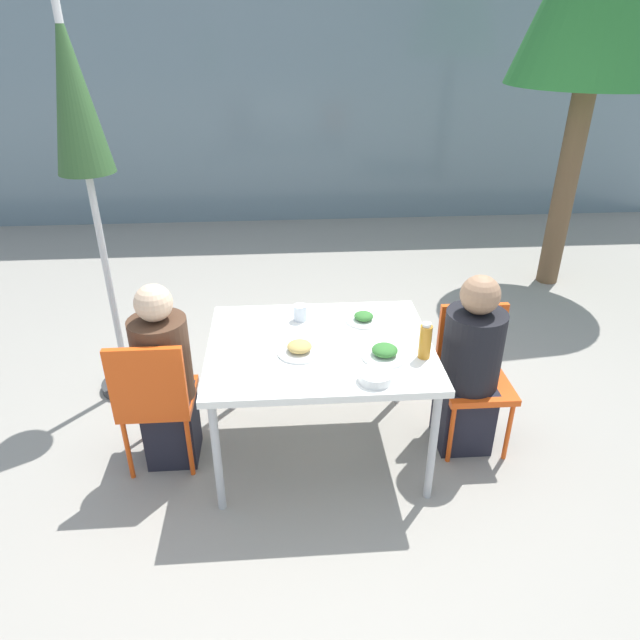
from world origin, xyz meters
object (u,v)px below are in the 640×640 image
(closed_umbrella, at_px, (78,119))
(drinking_cup, at_px, (300,313))
(person_right, at_px, (469,370))
(person_left, at_px, (165,381))
(chair_left, at_px, (154,395))
(salad_bowl, at_px, (375,377))
(chair_right, at_px, (473,366))
(bottle, at_px, (425,341))

(closed_umbrella, relative_size, drinking_cup, 25.44)
(person_right, bearing_deg, drinking_cup, -16.84)
(closed_umbrella, distance_m, drinking_cup, 1.67)
(person_left, relative_size, drinking_cup, 11.77)
(chair_left, distance_m, person_left, 0.10)
(chair_left, bearing_deg, person_left, 58.11)
(person_left, height_order, drinking_cup, person_left)
(salad_bowl, bearing_deg, chair_right, 34.30)
(chair_right, xyz_separation_m, person_right, (-0.05, -0.08, 0.03))
(person_right, distance_m, bottle, 0.48)
(drinking_cup, bearing_deg, person_right, -16.96)
(salad_bowl, bearing_deg, drinking_cup, 117.14)
(bottle, bearing_deg, salad_bowl, -145.21)
(person_left, height_order, chair_right, person_left)
(person_right, bearing_deg, person_left, 0.18)
(closed_umbrella, height_order, bottle, closed_umbrella)
(chair_left, xyz_separation_m, person_right, (1.79, 0.08, 0.03))
(chair_left, distance_m, salad_bowl, 1.23)
(person_right, height_order, closed_umbrella, closed_umbrella)
(chair_right, bearing_deg, salad_bowl, 34.42)
(closed_umbrella, xyz_separation_m, salad_bowl, (1.56, -1.12, -1.07))
(person_left, relative_size, salad_bowl, 6.56)
(chair_right, distance_m, salad_bowl, 0.85)
(person_left, distance_m, drinking_cup, 0.87)
(bottle, distance_m, drinking_cup, 0.79)
(person_left, distance_m, bottle, 1.45)
(person_left, xyz_separation_m, drinking_cup, (0.77, 0.30, 0.25))
(chair_left, relative_size, chair_right, 1.00)
(person_right, height_order, salad_bowl, person_right)
(person_right, xyz_separation_m, drinking_cup, (-0.97, 0.29, 0.26))
(salad_bowl, bearing_deg, person_right, 31.30)
(drinking_cup, relative_size, salad_bowl, 0.56)
(bottle, height_order, drinking_cup, bottle)
(chair_left, xyz_separation_m, salad_bowl, (1.17, -0.30, 0.26))
(chair_left, distance_m, chair_right, 1.85)
(chair_right, bearing_deg, chair_left, 5.18)
(chair_right, bearing_deg, drinking_cup, -11.78)
(chair_right, distance_m, drinking_cup, 1.08)
(bottle, bearing_deg, chair_left, 176.37)
(person_right, bearing_deg, salad_bowl, 31.42)
(person_left, height_order, bottle, person_left)
(person_left, bearing_deg, closed_umbrella, 120.56)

